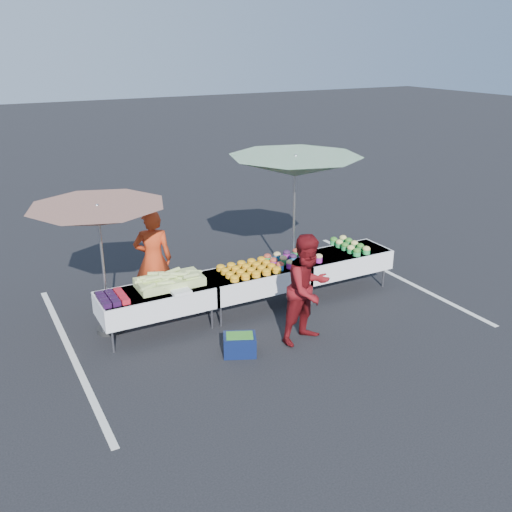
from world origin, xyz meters
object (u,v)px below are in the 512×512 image
table_center (256,278)px  vendor (153,259)px  umbrella_right (295,167)px  table_left (157,299)px  storage_bin (240,344)px  table_right (340,261)px  umbrella_left (98,217)px  customer (308,289)px

table_center → vendor: 1.81m
table_center → umbrella_right: umbrella_right is taller
table_left → storage_bin: 1.57m
table_right → umbrella_left: umbrella_left is taller
storage_bin → table_right: bearing=48.8°
umbrella_right → storage_bin: (-2.14, -1.94, -2.12)m
storage_bin → umbrella_right: bearing=66.6°
umbrella_right → umbrella_left: bearing=-175.4°
vendor → storage_bin: (0.56, -2.20, -0.73)m
table_center → umbrella_right: bearing=30.3°
storage_bin → table_center: bearing=77.1°
umbrella_left → storage_bin: size_ratio=3.86×
table_center → vendor: bearing=147.9°
table_right → umbrella_right: bearing=131.3°
umbrella_right → storage_bin: 3.59m
table_center → vendor: size_ratio=1.04×
table_right → customer: customer is taller
table_left → table_right: (3.60, 0.00, 0.00)m
table_left → storage_bin: bearing=-55.9°
table_left → vendor: (0.29, 0.95, 0.31)m
table_right → vendor: 3.46m
table_right → umbrella_right: size_ratio=0.67×
customer → umbrella_right: bearing=51.1°
storage_bin → umbrella_left: bearing=157.5°
table_center → customer: size_ratio=1.06×
table_center → umbrella_right: size_ratio=0.67×
table_left → umbrella_left: 1.59m
table_center → umbrella_right: 2.19m
table_left → table_right: same height
vendor → umbrella_left: umbrella_left is taller
customer → table_center: bearing=84.9°
storage_bin → vendor: bearing=128.7°
umbrella_left → umbrella_right: size_ratio=0.82×
table_left → table_right: size_ratio=1.00×
customer → storage_bin: customer is taller
customer → vendor: bearing=113.7°
table_right → storage_bin: table_right is taller
table_center → vendor: (-1.51, 0.95, 0.31)m
table_center → customer: customer is taller
table_left → vendor: size_ratio=1.04×
table_left → umbrella_right: bearing=13.1°
customer → umbrella_left: (-2.68, 1.75, 1.07)m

